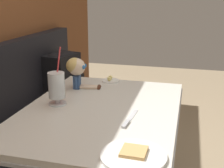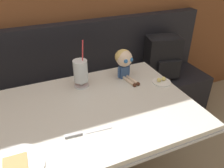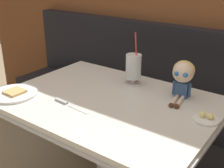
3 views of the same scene
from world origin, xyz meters
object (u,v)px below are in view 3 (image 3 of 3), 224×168
at_px(seated_doll, 183,74).
at_px(toast_plate, 14,93).
at_px(butter_knife, 66,103).
at_px(butter_saucer, 206,119).
at_px(milkshake_glass, 133,68).

bearing_deg(seated_doll, toast_plate, -145.56).
bearing_deg(butter_knife, butter_saucer, 21.92).
bearing_deg(butter_saucer, butter_knife, -158.08).
xyz_separation_m(toast_plate, butter_knife, (0.30, 0.08, -0.00)).
distance_m(milkshake_glass, butter_saucer, 0.53).
bearing_deg(milkshake_glass, seated_doll, -0.02).
xyz_separation_m(toast_plate, seated_doll, (0.74, 0.51, 0.12)).
xyz_separation_m(butter_knife, seated_doll, (0.43, 0.42, 0.12)).
height_order(milkshake_glass, seated_doll, milkshake_glass).
bearing_deg(butter_saucer, seated_doll, 139.12).
xyz_separation_m(butter_saucer, seated_doll, (-0.20, 0.17, 0.12)).
bearing_deg(butter_knife, seated_doll, 44.20).
bearing_deg(seated_doll, butter_knife, -135.80).
bearing_deg(seated_doll, butter_saucer, -40.88).
xyz_separation_m(butter_saucer, butter_knife, (-0.63, -0.25, -0.00)).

